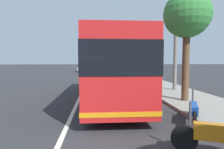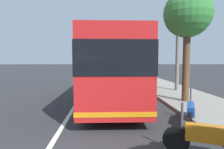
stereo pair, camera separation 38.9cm
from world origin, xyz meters
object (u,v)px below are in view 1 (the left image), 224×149
at_px(roadside_tree_mid_block, 187,16).
at_px(utility_pole, 175,48).
at_px(car_side_street, 85,66).
at_px(roadside_tree_far_block, 129,42).
at_px(car_far_distant, 101,69).
at_px(motorcycle_nearest_curb, 193,111).
at_px(coach_bus, 111,66).
at_px(car_oncoming, 82,68).
at_px(motorcycle_mid_row, 221,136).

xyz_separation_m(roadside_tree_mid_block, utility_pole, (3.70, -0.99, -1.39)).
height_order(car_side_street, roadside_tree_far_block, roadside_tree_far_block).
xyz_separation_m(car_far_distant, roadside_tree_far_block, (-5.91, -3.96, 4.22)).
bearing_deg(utility_pole, motorcycle_nearest_curb, 162.07).
xyz_separation_m(roadside_tree_mid_block, roadside_tree_far_block, (17.42, 0.06, 0.33)).
distance_m(roadside_tree_mid_block, utility_pole, 4.07).
bearing_deg(utility_pole, coach_bus, 118.73).
relative_size(car_oncoming, car_side_street, 0.98).
distance_m(car_far_distant, roadside_tree_far_block, 8.27).
distance_m(motorcycle_nearest_curb, car_side_street, 44.49).
bearing_deg(roadside_tree_mid_block, motorcycle_mid_row, 162.06).
relative_size(car_oncoming, roadside_tree_mid_block, 0.68).
bearing_deg(motorcycle_mid_row, car_oncoming, -57.25).
relative_size(roadside_tree_mid_block, utility_pole, 0.92).
bearing_deg(motorcycle_nearest_curb, utility_pole, 6.81).
distance_m(coach_bus, car_far_distant, 22.39).
relative_size(roadside_tree_mid_block, roadside_tree_far_block, 0.91).
height_order(car_oncoming, car_far_distant, car_far_distant).
relative_size(car_far_distant, roadside_tree_mid_block, 0.70).
bearing_deg(utility_pole, car_far_distant, 14.31).
bearing_deg(car_side_street, utility_pole, 14.59).
bearing_deg(motorcycle_nearest_curb, car_side_street, 33.02).
distance_m(coach_bus, motorcycle_mid_row, 7.13).
bearing_deg(motorcycle_nearest_curb, car_oncoming, 35.70).
distance_m(motorcycle_nearest_curb, car_oncoming, 33.42).
height_order(motorcycle_mid_row, car_oncoming, car_oncoming).
bearing_deg(coach_bus, motorcycle_mid_row, -161.57).
relative_size(motorcycle_mid_row, utility_pole, 0.33).
height_order(coach_bus, car_oncoming, coach_bus).
relative_size(motorcycle_nearest_curb, utility_pole, 0.31).
distance_m(motorcycle_mid_row, roadside_tree_far_block, 23.57).
height_order(roadside_tree_far_block, utility_pole, roadside_tree_far_block).
xyz_separation_m(motorcycle_nearest_curb, roadside_tree_mid_block, (3.34, -1.29, 4.16)).
height_order(roadside_tree_mid_block, utility_pole, utility_pole).
distance_m(coach_bus, motorcycle_nearest_curb, 5.31).
bearing_deg(utility_pole, motorcycle_mid_row, 163.20).
bearing_deg(car_side_street, car_far_distant, 13.33).
bearing_deg(motorcycle_mid_row, coach_bus, -48.91).
bearing_deg(car_side_street, coach_bus, 6.76).
bearing_deg(roadside_tree_mid_block, car_side_street, 10.70).
xyz_separation_m(motorcycle_nearest_curb, car_far_distant, (26.68, 2.73, 0.26)).
height_order(motorcycle_mid_row, roadside_tree_mid_block, roadside_tree_mid_block).
bearing_deg(roadside_tree_mid_block, car_oncoming, 14.54).
xyz_separation_m(motorcycle_mid_row, car_oncoming, (35.12, 5.81, 0.19)).
bearing_deg(roadside_tree_mid_block, roadside_tree_far_block, 0.19).
distance_m(car_side_street, roadside_tree_mid_block, 41.59).
relative_size(coach_bus, roadside_tree_far_block, 1.55).
xyz_separation_m(motorcycle_mid_row, utility_pole, (9.35, -2.82, 2.74)).
bearing_deg(car_side_street, car_oncoming, 1.63).
xyz_separation_m(coach_bus, motorcycle_mid_row, (-6.64, -2.12, -1.49)).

